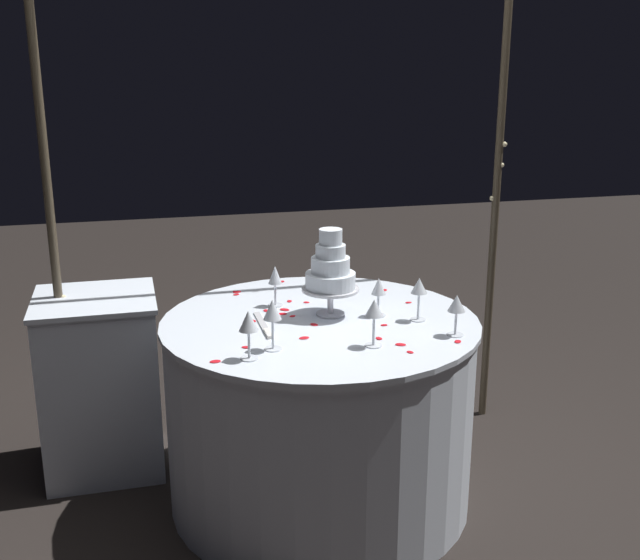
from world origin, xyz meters
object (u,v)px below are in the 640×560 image
object	(u,v)px
tiered_cake	(330,271)
wine_glass_2	(379,289)
decorative_arch	(288,91)
wine_glass_3	(457,305)
cake_knife	(264,326)
main_table	(320,410)
wine_glass_1	(275,277)
wine_glass_0	(374,311)
side_table	(101,383)
wine_glass_4	(272,312)
wine_glass_6	(419,288)
wine_glass_5	(248,323)

from	to	relation	value
tiered_cake	wine_glass_2	bearing A→B (deg)	-18.00
decorative_arch	tiered_cake	bearing A→B (deg)	-83.50
wine_glass_3	cake_knife	bearing A→B (deg)	158.53
main_table	wine_glass_1	size ratio (longest dim) A/B	7.28
cake_knife	wine_glass_0	bearing A→B (deg)	-40.52
decorative_arch	wine_glass_0	world-z (taller)	decorative_arch
side_table	wine_glass_3	size ratio (longest dim) A/B	5.07
main_table	wine_glass_4	distance (m)	0.62
wine_glass_4	wine_glass_6	bearing A→B (deg)	15.23
wine_glass_4	side_table	bearing A→B (deg)	129.22
side_table	wine_glass_2	size ratio (longest dim) A/B	5.07
wine_glass_3	wine_glass_5	size ratio (longest dim) A/B	0.91
tiered_cake	cake_knife	distance (m)	0.33
side_table	wine_glass_0	size ratio (longest dim) A/B	4.57
wine_glass_6	decorative_arch	bearing A→B (deg)	120.13
wine_glass_6	side_table	bearing A→B (deg)	154.10
cake_knife	wine_glass_3	bearing A→B (deg)	-21.47
decorative_arch	cake_knife	size ratio (longest dim) A/B	8.42
tiered_cake	wine_glass_4	xyz separation A→B (m)	(-0.29, -0.30, -0.04)
decorative_arch	wine_glass_1	size ratio (longest dim) A/B	14.97
decorative_arch	wine_glass_1	world-z (taller)	decorative_arch
tiered_cake	wine_glass_5	xyz separation A→B (m)	(-0.38, -0.37, -0.05)
tiered_cake	wine_glass_0	xyz separation A→B (m)	(0.05, -0.36, -0.05)
wine_glass_3	cake_knife	xyz separation A→B (m)	(-0.65, 0.25, -0.11)
wine_glass_0	tiered_cake	bearing A→B (deg)	98.60
wine_glass_4	wine_glass_6	world-z (taller)	wine_glass_4
wine_glass_4	cake_knife	world-z (taller)	wine_glass_4
decorative_arch	wine_glass_4	distance (m)	1.07
wine_glass_6	main_table	bearing A→B (deg)	164.53
wine_glass_1	wine_glass_4	bearing A→B (deg)	-102.40
decorative_arch	wine_glass_3	distance (m)	1.16
main_table	cake_knife	size ratio (longest dim) A/B	4.09
decorative_arch	cake_knife	distance (m)	1.01
main_table	wine_glass_2	xyz separation A→B (m)	(0.23, -0.01, 0.49)
wine_glass_4	main_table	bearing A→B (deg)	48.10
main_table	wine_glass_5	distance (m)	0.68
wine_glass_6	cake_knife	size ratio (longest dim) A/B	0.56
decorative_arch	cake_knife	bearing A→B (deg)	-111.78
wine_glass_0	wine_glass_3	bearing A→B (deg)	4.91
wine_glass_0	wine_glass_4	world-z (taller)	wine_glass_4
tiered_cake	wine_glass_3	world-z (taller)	tiered_cake
wine_glass_0	cake_knife	world-z (taller)	wine_glass_0
main_table	wine_glass_2	size ratio (longest dim) A/B	8.01
decorative_arch	wine_glass_2	size ratio (longest dim) A/B	16.47
wine_glass_0	wine_glass_5	world-z (taller)	wine_glass_0
wine_glass_3	wine_glass_6	world-z (taller)	wine_glass_6
wine_glass_1	wine_glass_0	bearing A→B (deg)	-65.84
wine_glass_0	wine_glass_2	world-z (taller)	wine_glass_0
decorative_arch	tiered_cake	xyz separation A→B (m)	(0.05, -0.47, -0.65)
decorative_arch	wine_glass_6	xyz separation A→B (m)	(0.36, -0.62, -0.70)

